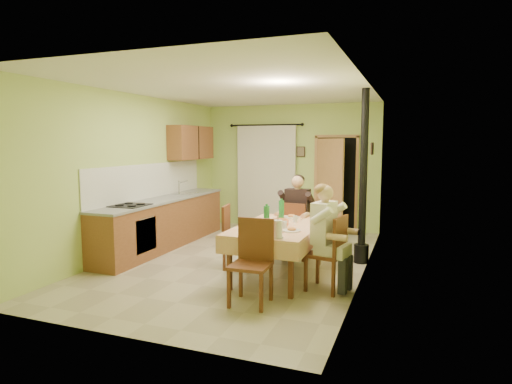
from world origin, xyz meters
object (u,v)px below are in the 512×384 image
at_px(dining_table, 278,251).
at_px(chair_right, 326,269).
at_px(chair_far, 296,241).
at_px(man_right, 326,225).
at_px(chair_left, 237,249).
at_px(stove_flue, 363,200).
at_px(man_far, 297,207).
at_px(chair_near, 251,280).

relative_size(dining_table, chair_right, 1.86).
height_order(chair_far, man_right, man_right).
xyz_separation_m(chair_left, stove_flue, (1.78, 0.98, 0.73)).
relative_size(man_far, man_right, 1.00).
relative_size(man_far, stove_flue, 0.50).
bearing_deg(man_right, man_far, 40.28).
height_order(man_right, stove_flue, stove_flue).
xyz_separation_m(dining_table, man_right, (0.76, -0.33, 0.50)).
height_order(chair_left, man_right, man_right).
relative_size(chair_far, stove_flue, 0.34).
xyz_separation_m(dining_table, chair_right, (0.77, -0.34, -0.09)).
relative_size(chair_right, stove_flue, 0.36).
bearing_deg(man_right, chair_left, 81.91).
relative_size(chair_far, chair_left, 0.98).
bearing_deg(chair_near, chair_right, -135.78).
xyz_separation_m(dining_table, stove_flue, (1.05, 1.17, 0.65)).
bearing_deg(chair_right, stove_flue, 1.13).
bearing_deg(dining_table, chair_right, -23.31).
bearing_deg(chair_near, stove_flue, -116.26).
bearing_deg(dining_table, man_right, -23.53).
bearing_deg(man_far, man_right, -57.46).
xyz_separation_m(chair_near, man_right, (0.75, 0.80, 0.59)).
bearing_deg(man_far, chair_left, -125.83).
relative_size(chair_right, man_far, 0.73).
bearing_deg(man_right, dining_table, 77.67).
bearing_deg(stove_flue, dining_table, -131.77).
xyz_separation_m(chair_near, man_far, (-0.02, 2.20, 0.59)).
bearing_deg(chair_left, chair_far, 129.10).
relative_size(chair_right, man_right, 0.73).
height_order(man_far, stove_flue, stove_flue).
distance_m(dining_table, chair_far, 1.06).
bearing_deg(stove_flue, man_right, -100.86).
height_order(chair_far, chair_near, chair_near).
distance_m(chair_near, stove_flue, 2.64).
height_order(chair_far, chair_left, chair_left).
xyz_separation_m(chair_near, chair_right, (0.76, 0.80, -0.00)).
relative_size(dining_table, chair_left, 1.90).
bearing_deg(chair_far, man_far, 90.00).
bearing_deg(chair_right, dining_table, 77.89).
relative_size(chair_left, man_right, 0.71).
distance_m(chair_far, stove_flue, 1.30).
relative_size(dining_table, stove_flue, 0.67).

